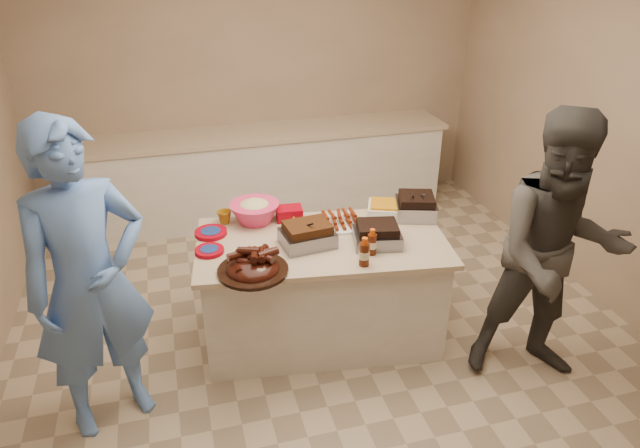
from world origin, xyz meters
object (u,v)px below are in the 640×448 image
object	(u,v)px
roasting_pan	(415,216)
mustard_bottle	(294,231)
coleslaw_bowl	(255,222)
plastic_cup	(225,223)
island	(322,335)
guest_gray	(531,368)
bbq_bottle_b	(371,254)
rib_platter	(253,272)
bbq_bottle_a	(364,265)
guest_blue	(118,411)

from	to	relation	value
roasting_pan	mustard_bottle	bearing A→B (deg)	-163.16
coleslaw_bowl	plastic_cup	distance (m)	0.22
island	mustard_bottle	size ratio (longest dim) A/B	14.85
mustard_bottle	plastic_cup	xyz separation A→B (m)	(-0.45, 0.24, 0.00)
coleslaw_bowl	guest_gray	world-z (taller)	coleslaw_bowl
roasting_pan	guest_gray	bearing A→B (deg)	-41.85
bbq_bottle_b	guest_gray	bearing A→B (deg)	-24.55
bbq_bottle_b	guest_gray	size ratio (longest dim) A/B	0.10
rib_platter	roasting_pan	distance (m)	1.34
bbq_bottle_a	plastic_cup	world-z (taller)	bbq_bottle_a
plastic_cup	guest_gray	xyz separation A→B (m)	(1.88, -1.15, -0.79)
plastic_cup	rib_platter	bearing A→B (deg)	-82.96
bbq_bottle_b	guest_blue	distance (m)	1.86
bbq_bottle_a	guest_gray	world-z (taller)	bbq_bottle_a
coleslaw_bowl	guest_blue	xyz separation A→B (m)	(-1.04, -0.79, -0.79)
roasting_pan	bbq_bottle_b	bearing A→B (deg)	-121.22
island	roasting_pan	size ratio (longest dim) A/B	5.88
roasting_pan	bbq_bottle_a	xyz separation A→B (m)	(-0.59, -0.55, 0.00)
plastic_cup	guest_blue	world-z (taller)	plastic_cup
plastic_cup	bbq_bottle_a	bearing A→B (deg)	-46.41
rib_platter	roasting_pan	xyz separation A→B (m)	(1.27, 0.44, 0.00)
roasting_pan	coleslaw_bowl	world-z (taller)	coleslaw_bowl
island	rib_platter	world-z (taller)	rib_platter
bbq_bottle_a	mustard_bottle	world-z (taller)	bbq_bottle_a
island	guest_blue	bearing A→B (deg)	-156.94
mustard_bottle	plastic_cup	world-z (taller)	mustard_bottle
rib_platter	mustard_bottle	world-z (taller)	rib_platter
rib_platter	mustard_bottle	bearing A→B (deg)	51.48
island	plastic_cup	size ratio (longest dim) A/B	16.37
bbq_bottle_b	mustard_bottle	distance (m)	0.60
island	guest_blue	distance (m)	1.47
roasting_pan	bbq_bottle_b	distance (m)	0.66
roasting_pan	plastic_cup	size ratio (longest dim) A/B	2.79
island	bbq_bottle_a	xyz separation A→B (m)	(0.17, -0.37, 0.79)
guest_blue	guest_gray	distance (m)	2.72
rib_platter	mustard_bottle	xyz separation A→B (m)	(0.36, 0.46, 0.00)
roasting_pan	bbq_bottle_a	size ratio (longest dim) A/B	1.48
mustard_bottle	guest_blue	xyz separation A→B (m)	(-1.27, -0.58, -0.79)
bbq_bottle_b	guest_blue	world-z (taller)	bbq_bottle_b
mustard_bottle	plastic_cup	bearing A→B (deg)	151.58
rib_platter	bbq_bottle_b	distance (m)	0.77
guest_gray	bbq_bottle_b	bearing A→B (deg)	171.90
coleslaw_bowl	guest_gray	bearing A→B (deg)	-33.91
roasting_pan	guest_blue	world-z (taller)	roasting_pan
mustard_bottle	coleslaw_bowl	bearing A→B (deg)	138.57
guest_blue	rib_platter	bearing A→B (deg)	-15.43
roasting_pan	guest_blue	xyz separation A→B (m)	(-2.18, -0.56, -0.79)
roasting_pan	mustard_bottle	xyz separation A→B (m)	(-0.90, 0.01, 0.00)
guest_gray	coleslaw_bowl	bearing A→B (deg)	162.54
coleslaw_bowl	plastic_cup	world-z (taller)	coleslaw_bowl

